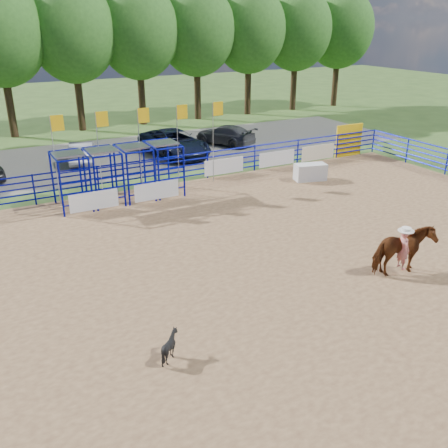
{
  "coord_description": "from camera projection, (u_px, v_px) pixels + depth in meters",
  "views": [
    {
      "loc": [
        -8.58,
        -13.57,
        8.15
      ],
      "look_at": [
        -0.79,
        1.0,
        1.3
      ],
      "focal_mm": 40.0,
      "sensor_mm": 36.0,
      "label": 1
    }
  ],
  "objects": [
    {
      "name": "horse_and_rider",
      "position": [
        403.0,
        249.0,
        16.75
      ],
      "size": [
        2.17,
        1.21,
        2.42
      ],
      "color": "brown",
      "rests_on": "arena_dirt"
    },
    {
      "name": "car_d",
      "position": [
        225.0,
        135.0,
        34.48
      ],
      "size": [
        3.51,
        4.8,
        1.29
      ],
      "primitive_type": "imported",
      "rotation": [
        0.0,
        0.0,
        3.57
      ],
      "color": "#505052",
      "rests_on": "gravel_strip"
    },
    {
      "name": "calf",
      "position": [
        170.0,
        346.0,
        12.72
      ],
      "size": [
        0.69,
        0.61,
        0.76
      ],
      "primitive_type": "imported",
      "rotation": [
        0.0,
        0.0,
        1.58
      ],
      "color": "black",
      "rests_on": "arena_dirt"
    },
    {
      "name": "chute_assembly",
      "position": [
        126.0,
        174.0,
        23.81
      ],
      "size": [
        19.32,
        2.41,
        4.2
      ],
      "color": "#060C93",
      "rests_on": "ground"
    },
    {
      "name": "announcer_table",
      "position": [
        310.0,
        172.0,
        26.82
      ],
      "size": [
        1.81,
        1.17,
        0.89
      ],
      "primitive_type": "cube",
      "rotation": [
        0.0,
        0.0,
        -0.25
      ],
      "color": "silver",
      "rests_on": "arena_dirt"
    },
    {
      "name": "gravel_strip",
      "position": [
        117.0,
        156.0,
        31.76
      ],
      "size": [
        40.0,
        10.0,
        0.01
      ],
      "primitive_type": "cube",
      "color": "slate",
      "rests_on": "ground"
    },
    {
      "name": "car_c",
      "position": [
        174.0,
        143.0,
        31.62
      ],
      "size": [
        3.39,
        6.01,
        1.58
      ],
      "primitive_type": "imported",
      "rotation": [
        0.0,
        0.0,
        0.14
      ],
      "color": "black",
      "rests_on": "gravel_strip"
    },
    {
      "name": "arena_dirt",
      "position": [
        257.0,
        263.0,
        17.91
      ],
      "size": [
        30.0,
        20.0,
        0.02
      ],
      "primitive_type": "cube",
      "color": "#946F4A",
      "rests_on": "ground"
    },
    {
      "name": "perimeter_fence",
      "position": [
        257.0,
        244.0,
        17.63
      ],
      "size": [
        30.1,
        20.1,
        1.5
      ],
      "color": "#060C93",
      "rests_on": "ground"
    },
    {
      "name": "car_b",
      "position": [
        82.0,
        152.0,
        30.14
      ],
      "size": [
        2.34,
        4.09,
        1.28
      ],
      "primitive_type": "imported",
      "rotation": [
        0.0,
        0.0,
        2.87
      ],
      "color": "gray",
      "rests_on": "gravel_strip"
    },
    {
      "name": "treeline",
      "position": [
        72.0,
        27.0,
        36.21
      ],
      "size": [
        56.4,
        6.4,
        11.24
      ],
      "color": "#3F2B19",
      "rests_on": "ground"
    },
    {
      "name": "ground",
      "position": [
        257.0,
        263.0,
        17.92
      ],
      "size": [
        120.0,
        120.0,
        0.0
      ],
      "primitive_type": "plane",
      "color": "#436227",
      "rests_on": "ground"
    }
  ]
}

